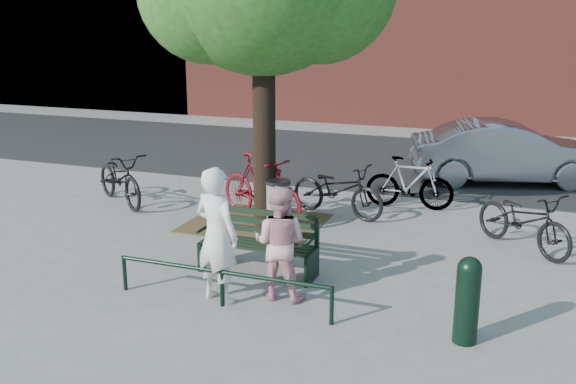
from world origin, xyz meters
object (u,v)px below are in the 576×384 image
at_px(person_left, 217,235).
at_px(parked_car, 507,153).
at_px(person_right, 279,243).
at_px(bicycle_c, 338,190).
at_px(bollard, 467,297).
at_px(litter_bin, 278,205).
at_px(park_bench, 260,241).

distance_m(person_left, parked_car, 8.75).
relative_size(person_right, bicycle_c, 0.79).
distance_m(bollard, litter_bin, 4.70).
height_order(litter_bin, parked_car, parked_car).
bearing_deg(bollard, bicycle_c, 123.24).
distance_m(park_bench, person_left, 1.22).
distance_m(litter_bin, bicycle_c, 1.42).
distance_m(person_left, bicycle_c, 4.30).
relative_size(bollard, bicycle_c, 0.54).
distance_m(person_right, parked_car, 8.13).
bearing_deg(parked_car, park_bench, 139.77).
relative_size(park_bench, litter_bin, 1.90).
xyz_separation_m(person_left, litter_bin, (-0.33, 3.05, -0.46)).
bearing_deg(parked_car, bollard, 163.63).
height_order(park_bench, parked_car, parked_car).
xyz_separation_m(person_left, bicycle_c, (0.41, 4.26, -0.40)).
height_order(litter_bin, bicycle_c, bicycle_c).
height_order(person_right, litter_bin, person_right).
bearing_deg(bicycle_c, person_right, -160.70).
distance_m(park_bench, bollard, 3.30).
bearing_deg(litter_bin, person_right, -68.13).
xyz_separation_m(person_left, bollard, (3.22, -0.02, -0.36)).
relative_size(bollard, litter_bin, 1.15).
height_order(park_bench, person_left, person_left).
height_order(bollard, bicycle_c, bollard).
distance_m(person_left, litter_bin, 3.10).
bearing_deg(litter_bin, parked_car, 54.13).
xyz_separation_m(bicycle_c, parked_car, (2.91, 3.84, 0.19)).
bearing_deg(park_bench, parked_car, 65.42).
relative_size(person_left, person_right, 1.18).
height_order(bicycle_c, parked_car, parked_car).
bearing_deg(person_right, parked_car, -110.22).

